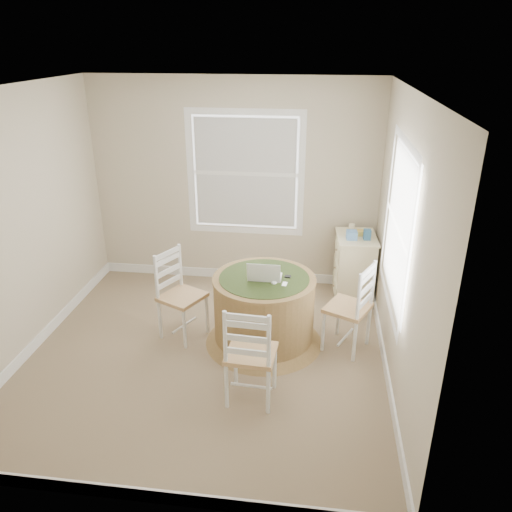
# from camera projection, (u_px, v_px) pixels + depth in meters

# --- Properties ---
(room) EXTENTS (3.64, 3.64, 2.64)m
(room) POSITION_uv_depth(u_px,v_px,m) (222.00, 231.00, 4.73)
(room) COLOR #917B5C
(room) RESTS_ON ground
(round_table) EXTENTS (1.24, 1.24, 0.76)m
(round_table) POSITION_uv_depth(u_px,v_px,m) (264.00, 307.00, 5.18)
(round_table) COLOR olive
(round_table) RESTS_ON ground
(chair_left) EXTENTS (0.54, 0.55, 0.95)m
(chair_left) POSITION_uv_depth(u_px,v_px,m) (182.00, 296.00, 5.27)
(chair_left) COLOR white
(chair_left) RESTS_ON ground
(chair_near) EXTENTS (0.44, 0.43, 0.95)m
(chair_near) POSITION_uv_depth(u_px,v_px,m) (251.00, 353.00, 4.33)
(chair_near) COLOR white
(chair_near) RESTS_ON ground
(chair_right) EXTENTS (0.54, 0.55, 0.95)m
(chair_right) POSITION_uv_depth(u_px,v_px,m) (348.00, 307.00, 5.06)
(chair_right) COLOR white
(chair_right) RESTS_ON ground
(laptop) EXTENTS (0.33, 0.29, 0.23)m
(laptop) POSITION_uv_depth(u_px,v_px,m) (265.00, 276.00, 5.01)
(laptop) COLOR white
(laptop) RESTS_ON round_table
(mouse) EXTENTS (0.07, 0.10, 0.03)m
(mouse) POSITION_uv_depth(u_px,v_px,m) (274.00, 282.00, 4.94)
(mouse) COLOR white
(mouse) RESTS_ON round_table
(phone) EXTENTS (0.05, 0.09, 0.02)m
(phone) POSITION_uv_depth(u_px,v_px,m) (285.00, 284.00, 4.91)
(phone) COLOR #B7BABF
(phone) RESTS_ON round_table
(keys) EXTENTS (0.06, 0.06, 0.02)m
(keys) POSITION_uv_depth(u_px,v_px,m) (288.00, 277.00, 5.05)
(keys) COLOR black
(keys) RESTS_ON round_table
(corner_chest) EXTENTS (0.51, 0.65, 0.83)m
(corner_chest) POSITION_uv_depth(u_px,v_px,m) (354.00, 268.00, 6.07)
(corner_chest) COLOR beige
(corner_chest) RESTS_ON ground
(tissue_box) EXTENTS (0.13, 0.13, 0.10)m
(tissue_box) POSITION_uv_depth(u_px,v_px,m) (351.00, 235.00, 5.79)
(tissue_box) COLOR #5C91D4
(tissue_box) RESTS_ON corner_chest
(box_yellow) EXTENTS (0.16, 0.11, 0.06)m
(box_yellow) POSITION_uv_depth(u_px,v_px,m) (363.00, 233.00, 5.92)
(box_yellow) COLOR gold
(box_yellow) RESTS_ON corner_chest
(box_blue) EXTENTS (0.08, 0.08, 0.12)m
(box_blue) POSITION_uv_depth(u_px,v_px,m) (368.00, 235.00, 5.78)
(box_blue) COLOR #306592
(box_blue) RESTS_ON corner_chest
(cup_cream) EXTENTS (0.07, 0.07, 0.09)m
(cup_cream) POSITION_uv_depth(u_px,v_px,m) (351.00, 227.00, 6.05)
(cup_cream) COLOR beige
(cup_cream) RESTS_ON corner_chest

